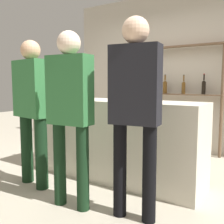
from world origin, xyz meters
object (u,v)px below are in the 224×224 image
object	(u,v)px
counter_bottle_2	(64,88)
customer_left	(32,103)
counter_bottle_0	(139,89)
counter_bottle_1	(132,90)
ice_bucket	(148,92)
customer_right	(135,102)
cork_jar	(68,94)
customer_center	(70,106)

from	to	relation	value
counter_bottle_2	customer_left	distance (m)	0.83
counter_bottle_0	counter_bottle_1	bearing A→B (deg)	-109.59
ice_bucket	customer_right	size ratio (longest dim) A/B	0.13
cork_jar	customer_left	distance (m)	0.64
counter_bottle_0	ice_bucket	world-z (taller)	counter_bottle_0
counter_bottle_2	cork_jar	size ratio (longest dim) A/B	2.98
counter_bottle_2	ice_bucket	size ratio (longest dim) A/B	1.66
cork_jar	counter_bottle_1	bearing A→B (deg)	-2.01
cork_jar	customer_center	bearing A→B (deg)	-46.24
counter_bottle_0	cork_jar	bearing A→B (deg)	-176.39
counter_bottle_2	customer_right	xyz separation A→B (m)	(1.60, -0.81, -0.10)
counter_bottle_1	customer_right	world-z (taller)	customer_right
customer_right	customer_left	bearing A→B (deg)	79.89
counter_bottle_2	counter_bottle_0	bearing A→B (deg)	-3.18
customer_center	customer_left	xyz separation A→B (m)	(-0.74, 0.17, -0.02)
ice_bucket	customer_left	bearing A→B (deg)	-154.07
ice_bucket	customer_center	world-z (taller)	customer_center
counter_bottle_0	customer_right	xyz separation A→B (m)	(0.34, -0.74, -0.09)
counter_bottle_2	customer_right	world-z (taller)	customer_right
cork_jar	customer_left	world-z (taller)	customer_left
ice_bucket	counter_bottle_1	bearing A→B (deg)	174.11
counter_bottle_2	customer_left	xyz separation A→B (m)	(0.25, -0.77, -0.16)
counter_bottle_0	counter_bottle_1	xyz separation A→B (m)	(-0.04, -0.10, -0.01)
cork_jar	customer_left	bearing A→B (deg)	-86.88
customer_right	customer_left	distance (m)	1.36
cork_jar	customer_center	xyz separation A→B (m)	(0.77, -0.81, -0.06)
counter_bottle_1	customer_left	bearing A→B (deg)	-148.54
customer_center	ice_bucket	bearing A→B (deg)	-36.62
customer_right	ice_bucket	bearing A→B (deg)	6.59
counter_bottle_1	ice_bucket	world-z (taller)	counter_bottle_1
customer_left	customer_right	bearing A→B (deg)	-82.19
counter_bottle_2	counter_bottle_1	bearing A→B (deg)	-7.99
ice_bucket	cork_jar	world-z (taller)	ice_bucket
ice_bucket	customer_left	size ratio (longest dim) A/B	0.14
counter_bottle_1	counter_bottle_2	xyz separation A→B (m)	(-1.23, 0.17, 0.02)
customer_center	cork_jar	bearing A→B (deg)	38.09
counter_bottle_1	customer_left	world-z (taller)	customer_left
counter_bottle_1	customer_left	distance (m)	1.16
counter_bottle_1	customer_right	distance (m)	0.74
counter_bottle_0	customer_right	world-z (taller)	customer_right
cork_jar	counter_bottle_0	bearing A→B (deg)	3.61
counter_bottle_2	ice_bucket	xyz separation A→B (m)	(1.44, -0.19, -0.03)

